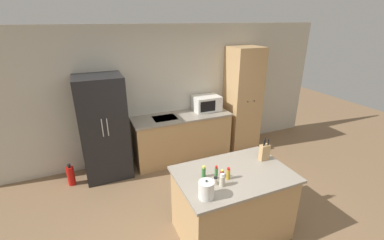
{
  "coord_description": "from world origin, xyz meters",
  "views": [
    {
      "loc": [
        -1.34,
        -2.38,
        2.68
      ],
      "look_at": [
        0.26,
        1.4,
        1.05
      ],
      "focal_mm": 24.0,
      "sensor_mm": 36.0,
      "label": 1
    }
  ],
  "objects_px": {
    "knife_block": "(264,152)",
    "spice_bottle_amber_oil": "(204,172)",
    "spice_bottle_orange_cap": "(228,174)",
    "fire_extinguisher": "(71,176)",
    "spice_bottle_tall_dark": "(216,173)",
    "spice_bottle_short_red": "(222,173)",
    "spice_bottle_pale_salt": "(222,180)",
    "kettle": "(206,190)",
    "microwave": "(206,103)",
    "spice_bottle_green_herb": "(215,181)",
    "refrigerator": "(104,128)",
    "pantry_cabinet": "(242,99)"
  },
  "relations": [
    {
      "from": "refrigerator",
      "to": "spice_bottle_green_herb",
      "type": "distance_m",
      "value": 2.41
    },
    {
      "from": "microwave",
      "to": "spice_bottle_pale_salt",
      "type": "bearing_deg",
      "value": -111.96
    },
    {
      "from": "knife_block",
      "to": "spice_bottle_orange_cap",
      "type": "bearing_deg",
      "value": -163.24
    },
    {
      "from": "microwave",
      "to": "spice_bottle_green_herb",
      "type": "height_order",
      "value": "microwave"
    },
    {
      "from": "spice_bottle_amber_oil",
      "to": "spice_bottle_green_herb",
      "type": "xyz_separation_m",
      "value": [
        0.06,
        -0.18,
        -0.03
      ]
    },
    {
      "from": "spice_bottle_pale_salt",
      "to": "knife_block",
      "type": "bearing_deg",
      "value": 19.94
    },
    {
      "from": "refrigerator",
      "to": "pantry_cabinet",
      "type": "bearing_deg",
      "value": 0.71
    },
    {
      "from": "kettle",
      "to": "microwave",
      "type": "bearing_deg",
      "value": 63.99
    },
    {
      "from": "spice_bottle_pale_salt",
      "to": "spice_bottle_orange_cap",
      "type": "relative_size",
      "value": 1.03
    },
    {
      "from": "microwave",
      "to": "kettle",
      "type": "distance_m",
      "value": 2.75
    },
    {
      "from": "fire_extinguisher",
      "to": "spice_bottle_short_red",
      "type": "bearing_deg",
      "value": -47.34
    },
    {
      "from": "spice_bottle_tall_dark",
      "to": "fire_extinguisher",
      "type": "relative_size",
      "value": 0.43
    },
    {
      "from": "spice_bottle_orange_cap",
      "to": "spice_bottle_amber_oil",
      "type": "bearing_deg",
      "value": 148.91
    },
    {
      "from": "spice_bottle_green_herb",
      "to": "refrigerator",
      "type": "bearing_deg",
      "value": 115.05
    },
    {
      "from": "knife_block",
      "to": "spice_bottle_amber_oil",
      "type": "relative_size",
      "value": 2.12
    },
    {
      "from": "spice_bottle_green_herb",
      "to": "spice_bottle_orange_cap",
      "type": "height_order",
      "value": "spice_bottle_orange_cap"
    },
    {
      "from": "spice_bottle_orange_cap",
      "to": "kettle",
      "type": "height_order",
      "value": "kettle"
    },
    {
      "from": "spice_bottle_amber_oil",
      "to": "spice_bottle_short_red",
      "type": "bearing_deg",
      "value": -17.49
    },
    {
      "from": "spice_bottle_orange_cap",
      "to": "fire_extinguisher",
      "type": "bearing_deg",
      "value": 132.04
    },
    {
      "from": "microwave",
      "to": "spice_bottle_amber_oil",
      "type": "relative_size",
      "value": 3.57
    },
    {
      "from": "spice_bottle_tall_dark",
      "to": "kettle",
      "type": "relative_size",
      "value": 0.78
    },
    {
      "from": "spice_bottle_pale_salt",
      "to": "spice_bottle_tall_dark",
      "type": "bearing_deg",
      "value": 88.78
    },
    {
      "from": "spice_bottle_orange_cap",
      "to": "pantry_cabinet",
      "type": "bearing_deg",
      "value": 53.34
    },
    {
      "from": "spice_bottle_orange_cap",
      "to": "fire_extinguisher",
      "type": "distance_m",
      "value": 2.88
    },
    {
      "from": "pantry_cabinet",
      "to": "microwave",
      "type": "distance_m",
      "value": 0.82
    },
    {
      "from": "knife_block",
      "to": "spice_bottle_short_red",
      "type": "height_order",
      "value": "knife_block"
    },
    {
      "from": "spice_bottle_amber_oil",
      "to": "refrigerator",
      "type": "bearing_deg",
      "value": 115.54
    },
    {
      "from": "microwave",
      "to": "spice_bottle_short_red",
      "type": "bearing_deg",
      "value": -111.35
    },
    {
      "from": "spice_bottle_amber_oil",
      "to": "spice_bottle_green_herb",
      "type": "relative_size",
      "value": 1.63
    },
    {
      "from": "knife_block",
      "to": "kettle",
      "type": "distance_m",
      "value": 1.13
    },
    {
      "from": "spice_bottle_tall_dark",
      "to": "kettle",
      "type": "distance_m",
      "value": 0.37
    },
    {
      "from": "spice_bottle_pale_salt",
      "to": "refrigerator",
      "type": "bearing_deg",
      "value": 115.59
    },
    {
      "from": "pantry_cabinet",
      "to": "spice_bottle_pale_salt",
      "type": "xyz_separation_m",
      "value": [
        -1.76,
        -2.28,
        -0.1
      ]
    },
    {
      "from": "spice_bottle_orange_cap",
      "to": "fire_extinguisher",
      "type": "relative_size",
      "value": 0.38
    },
    {
      "from": "microwave",
      "to": "spice_bottle_tall_dark",
      "type": "distance_m",
      "value": 2.4
    },
    {
      "from": "spice_bottle_amber_oil",
      "to": "fire_extinguisher",
      "type": "bearing_deg",
      "value": 130.1
    },
    {
      "from": "spice_bottle_tall_dark",
      "to": "spice_bottle_short_red",
      "type": "height_order",
      "value": "spice_bottle_tall_dark"
    },
    {
      "from": "knife_block",
      "to": "fire_extinguisher",
      "type": "height_order",
      "value": "knife_block"
    },
    {
      "from": "spice_bottle_amber_oil",
      "to": "spice_bottle_orange_cap",
      "type": "relative_size",
      "value": 0.99
    },
    {
      "from": "spice_bottle_short_red",
      "to": "spice_bottle_green_herb",
      "type": "xyz_separation_m",
      "value": [
        -0.15,
        -0.11,
        0.0
      ]
    },
    {
      "from": "spice_bottle_tall_dark",
      "to": "spice_bottle_short_red",
      "type": "xyz_separation_m",
      "value": [
        0.09,
        0.02,
        -0.04
      ]
    },
    {
      "from": "spice_bottle_pale_salt",
      "to": "fire_extinguisher",
      "type": "distance_m",
      "value": 2.86
    },
    {
      "from": "spice_bottle_short_red",
      "to": "spice_bottle_tall_dark",
      "type": "bearing_deg",
      "value": -166.46
    },
    {
      "from": "spice_bottle_green_herb",
      "to": "kettle",
      "type": "distance_m",
      "value": 0.27
    },
    {
      "from": "spice_bottle_tall_dark",
      "to": "spice_bottle_pale_salt",
      "type": "bearing_deg",
      "value": -91.22
    },
    {
      "from": "spice_bottle_amber_oil",
      "to": "spice_bottle_pale_salt",
      "type": "bearing_deg",
      "value": -64.0
    },
    {
      "from": "spice_bottle_green_herb",
      "to": "spice_bottle_orange_cap",
      "type": "xyz_separation_m",
      "value": [
        0.19,
        0.03,
        0.03
      ]
    },
    {
      "from": "spice_bottle_tall_dark",
      "to": "pantry_cabinet",
      "type": "bearing_deg",
      "value": 50.45
    },
    {
      "from": "spice_bottle_pale_salt",
      "to": "spice_bottle_orange_cap",
      "type": "xyz_separation_m",
      "value": [
        0.13,
        0.09,
        -0.0
      ]
    },
    {
      "from": "knife_block",
      "to": "spice_bottle_tall_dark",
      "type": "relative_size",
      "value": 1.84
    }
  ]
}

